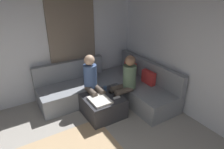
# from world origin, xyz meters

# --- Properties ---
(wall_left) EXTENTS (0.12, 6.00, 2.70)m
(wall_left) POSITION_xyz_m (-2.94, 0.00, 1.35)
(wall_left) COLOR silver
(wall_left) RESTS_ON ground_plane
(curtain_panel) EXTENTS (0.06, 1.10, 2.50)m
(curtain_panel) POSITION_xyz_m (-2.84, 1.30, 1.25)
(curtain_panel) COLOR #726659
(curtain_panel) RESTS_ON ground_plane
(sectional_couch) EXTENTS (2.10, 2.55, 0.87)m
(sectional_couch) POSITION_xyz_m (-2.08, 1.88, 0.28)
(sectional_couch) COLOR gray
(sectional_couch) RESTS_ON ground_plane
(ottoman) EXTENTS (0.76, 0.76, 0.42)m
(ottoman) POSITION_xyz_m (-1.59, 1.39, 0.21)
(ottoman) COLOR #333338
(ottoman) RESTS_ON ground_plane
(folded_blanket) EXTENTS (0.44, 0.36, 0.04)m
(folded_blanket) POSITION_xyz_m (-1.49, 1.27, 0.44)
(folded_blanket) COLOR white
(folded_blanket) RESTS_ON ottoman
(coffee_mug) EXTENTS (0.08, 0.08, 0.10)m
(coffee_mug) POSITION_xyz_m (-1.81, 1.57, 0.47)
(coffee_mug) COLOR #334C72
(coffee_mug) RESTS_ON ottoman
(game_remote) EXTENTS (0.05, 0.15, 0.02)m
(game_remote) POSITION_xyz_m (-1.41, 1.61, 0.43)
(game_remote) COLOR white
(game_remote) RESTS_ON ottoman
(person_on_couch_back) EXTENTS (0.30, 0.60, 1.20)m
(person_on_couch_back) POSITION_xyz_m (-1.57, 1.93, 0.66)
(person_on_couch_back) COLOR brown
(person_on_couch_back) RESTS_ON ground_plane
(person_on_couch_side) EXTENTS (0.60, 0.30, 1.20)m
(person_on_couch_side) POSITION_xyz_m (-1.93, 1.33, 0.66)
(person_on_couch_side) COLOR brown
(person_on_couch_side) RESTS_ON ground_plane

